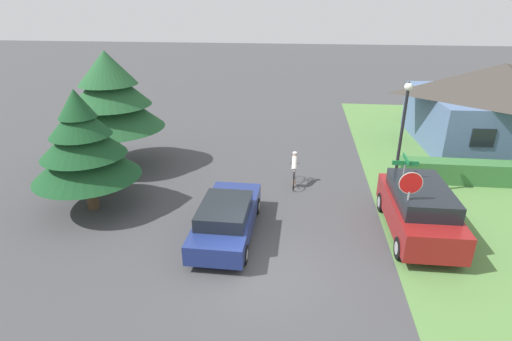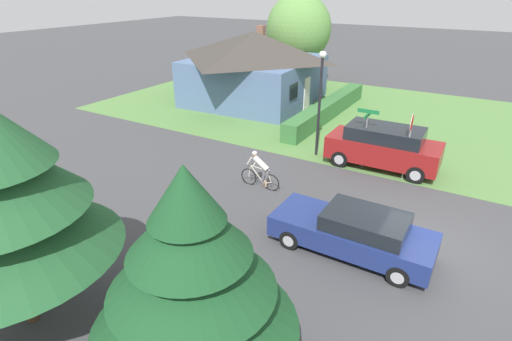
% 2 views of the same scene
% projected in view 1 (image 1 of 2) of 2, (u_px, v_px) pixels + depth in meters
% --- Properties ---
extents(ground_plane, '(140.00, 140.00, 0.00)m').
position_uv_depth(ground_plane, '(262.00, 269.00, 12.23)').
color(ground_plane, '#424244').
extents(cottage_house, '(8.72, 8.43, 4.67)m').
position_uv_depth(cottage_house, '(496.00, 104.00, 21.89)').
color(cottage_house, slate).
rests_on(cottage_house, ground).
extents(sedan_left_lane, '(1.90, 4.71, 1.37)m').
position_uv_depth(sedan_left_lane, '(227.00, 218.00, 13.72)').
color(sedan_left_lane, navy).
rests_on(sedan_left_lane, ground).
extents(cyclist, '(0.44, 1.71, 1.49)m').
position_uv_depth(cyclist, '(294.00, 170.00, 17.55)').
color(cyclist, black).
rests_on(cyclist, ground).
extents(parked_suv_right, '(2.06, 4.67, 1.83)m').
position_uv_depth(parked_suv_right, '(419.00, 209.00, 13.73)').
color(parked_suv_right, maroon).
rests_on(parked_suv_right, ground).
extents(stop_sign, '(0.73, 0.07, 2.77)m').
position_uv_depth(stop_sign, '(409.00, 196.00, 12.42)').
color(stop_sign, gray).
rests_on(stop_sign, ground).
extents(street_lamp, '(0.31, 0.31, 4.80)m').
position_uv_depth(street_lamp, '(403.00, 126.00, 15.64)').
color(street_lamp, black).
rests_on(street_lamp, ground).
extents(street_name_sign, '(0.90, 0.90, 2.61)m').
position_uv_depth(street_name_sign, '(403.00, 178.00, 14.08)').
color(street_name_sign, gray).
rests_on(street_name_sign, ground).
extents(conifer_tall_near, '(3.97, 3.97, 4.73)m').
position_uv_depth(conifer_tall_near, '(83.00, 145.00, 14.79)').
color(conifer_tall_near, '#4C3823').
rests_on(conifer_tall_near, ground).
extents(conifer_tall_far, '(4.76, 4.76, 5.55)m').
position_uv_depth(conifer_tall_far, '(110.00, 96.00, 18.52)').
color(conifer_tall_far, '#4C3823').
rests_on(conifer_tall_far, ground).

